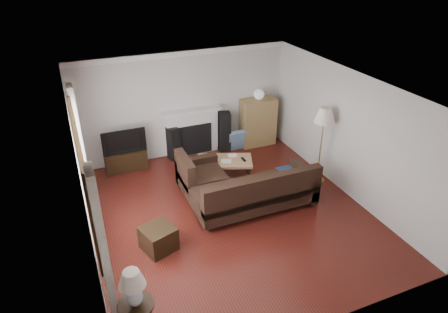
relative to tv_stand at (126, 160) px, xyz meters
name	(u,v)px	position (x,y,z in m)	size (l,w,h in m)	color
room	(231,156)	(1.49, -2.50, 1.02)	(5.10, 5.60, 2.54)	#4C1710
window	(84,175)	(-0.96, -2.70, 1.32)	(0.12, 2.74, 1.54)	brown
curtain_near	(103,246)	(-0.91, -4.22, 1.17)	(0.10, 0.35, 2.10)	beige
curtain_far	(80,141)	(-0.91, -1.18, 1.17)	(0.10, 0.35, 2.10)	beige
fireplace	(192,132)	(1.64, 0.14, 0.35)	(1.40, 0.26, 1.15)	white
tv_stand	(126,160)	(0.00, 0.00, 0.00)	(0.92, 0.41, 0.46)	black
television	(123,140)	(0.00, 0.00, 0.50)	(0.95, 0.12, 0.55)	black
speaker_left	(173,144)	(1.14, 0.05, 0.17)	(0.22, 0.27, 0.80)	black
speaker_right	(225,132)	(2.43, 0.03, 0.26)	(0.27, 0.32, 0.97)	black
bookshelf	(258,122)	(3.33, 0.01, 0.37)	(0.87, 0.41, 1.20)	olive
globe_lamp	(259,94)	(3.33, 0.01, 1.10)	(0.25, 0.25, 0.25)	white
sectional_sofa	(255,190)	(2.01, -2.48, 0.19)	(2.57, 1.88, 0.83)	black
coffee_table	(225,169)	(1.91, -1.23, 0.00)	(1.17, 0.64, 0.46)	#A3754E
footstool	(159,238)	(0.01, -2.92, -0.02)	(0.50, 0.50, 0.42)	black
floor_lamp	(321,146)	(3.71, -2.10, 0.62)	(0.44, 0.44, 1.69)	#B6963F
table_lamp	(133,289)	(-0.66, -4.49, 0.62)	(0.33, 0.33, 0.54)	silver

